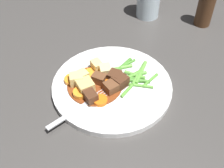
{
  "coord_description": "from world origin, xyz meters",
  "views": [
    {
      "loc": [
        0.2,
        0.4,
        0.48
      ],
      "look_at": [
        0.0,
        0.0,
        0.01
      ],
      "focal_mm": 46.06,
      "sensor_mm": 36.0,
      "label": 1
    }
  ],
  "objects_px": {
    "carrot_slice_0": "(105,79)",
    "meat_chunk_0": "(115,77)",
    "potato_chunk_2": "(97,66)",
    "potato_chunk_4": "(85,86)",
    "carrot_slice_2": "(91,74)",
    "carrot_slice_3": "(86,81)",
    "meat_chunk_3": "(120,81)",
    "dinner_plate": "(112,86)",
    "carrot_slice_1": "(72,80)",
    "pepper_mill": "(206,7)",
    "meat_chunk_4": "(99,79)",
    "carrot_slice_5": "(100,100)",
    "fork": "(85,105)",
    "potato_chunk_3": "(105,71)",
    "meat_chunk_2": "(111,87)",
    "potato_chunk_1": "(77,80)",
    "potato_chunk_0": "(83,75)",
    "meat_chunk_1": "(90,96)",
    "carrot_slice_4": "(80,92)"
  },
  "relations": [
    {
      "from": "carrot_slice_3",
      "to": "potato_chunk_3",
      "type": "height_order",
      "value": "potato_chunk_3"
    },
    {
      "from": "meat_chunk_2",
      "to": "meat_chunk_3",
      "type": "bearing_deg",
      "value": -165.48
    },
    {
      "from": "carrot_slice_0",
      "to": "meat_chunk_0",
      "type": "relative_size",
      "value": 0.92
    },
    {
      "from": "carrot_slice_0",
      "to": "meat_chunk_1",
      "type": "relative_size",
      "value": 0.8
    },
    {
      "from": "carrot_slice_5",
      "to": "meat_chunk_0",
      "type": "relative_size",
      "value": 1.09
    },
    {
      "from": "meat_chunk_2",
      "to": "carrot_slice_5",
      "type": "bearing_deg",
      "value": 27.85
    },
    {
      "from": "meat_chunk_3",
      "to": "potato_chunk_4",
      "type": "bearing_deg",
      "value": -14.27
    },
    {
      "from": "meat_chunk_3",
      "to": "fork",
      "type": "bearing_deg",
      "value": 12.02
    },
    {
      "from": "meat_chunk_3",
      "to": "dinner_plate",
      "type": "bearing_deg",
      "value": -37.63
    },
    {
      "from": "potato_chunk_2",
      "to": "potato_chunk_4",
      "type": "xyz_separation_m",
      "value": [
        0.05,
        0.05,
        0.0
      ]
    },
    {
      "from": "carrot_slice_3",
      "to": "pepper_mill",
      "type": "relative_size",
      "value": 0.23
    },
    {
      "from": "potato_chunk_2",
      "to": "meat_chunk_4",
      "type": "bearing_deg",
      "value": 72.57
    },
    {
      "from": "meat_chunk_2",
      "to": "meat_chunk_3",
      "type": "distance_m",
      "value": 0.03
    },
    {
      "from": "potato_chunk_4",
      "to": "pepper_mill",
      "type": "height_order",
      "value": "pepper_mill"
    },
    {
      "from": "carrot_slice_4",
      "to": "fork",
      "type": "distance_m",
      "value": 0.03
    },
    {
      "from": "carrot_slice_3",
      "to": "potato_chunk_1",
      "type": "bearing_deg",
      "value": -17.77
    },
    {
      "from": "carrot_slice_0",
      "to": "meat_chunk_1",
      "type": "height_order",
      "value": "meat_chunk_1"
    },
    {
      "from": "potato_chunk_2",
      "to": "meat_chunk_0",
      "type": "height_order",
      "value": "meat_chunk_0"
    },
    {
      "from": "carrot_slice_1",
      "to": "potato_chunk_0",
      "type": "height_order",
      "value": "potato_chunk_0"
    },
    {
      "from": "carrot_slice_1",
      "to": "carrot_slice_4",
      "type": "height_order",
      "value": "carrot_slice_4"
    },
    {
      "from": "dinner_plate",
      "to": "carrot_slice_1",
      "type": "height_order",
      "value": "carrot_slice_1"
    },
    {
      "from": "potato_chunk_3",
      "to": "carrot_slice_1",
      "type": "bearing_deg",
      "value": -9.77
    },
    {
      "from": "meat_chunk_1",
      "to": "meat_chunk_4",
      "type": "xyz_separation_m",
      "value": [
        -0.04,
        -0.04,
        0.0
      ]
    },
    {
      "from": "potato_chunk_1",
      "to": "meat_chunk_2",
      "type": "distance_m",
      "value": 0.08
    },
    {
      "from": "potato_chunk_3",
      "to": "potato_chunk_4",
      "type": "xyz_separation_m",
      "value": [
        0.06,
        0.03,
        0.0
      ]
    },
    {
      "from": "potato_chunk_2",
      "to": "potato_chunk_3",
      "type": "distance_m",
      "value": 0.03
    },
    {
      "from": "potato_chunk_3",
      "to": "carrot_slice_3",
      "type": "bearing_deg",
      "value": 6.25
    },
    {
      "from": "potato_chunk_0",
      "to": "meat_chunk_0",
      "type": "distance_m",
      "value": 0.07
    },
    {
      "from": "meat_chunk_3",
      "to": "meat_chunk_4",
      "type": "bearing_deg",
      "value": -35.64
    },
    {
      "from": "carrot_slice_3",
      "to": "meat_chunk_1",
      "type": "distance_m",
      "value": 0.05
    },
    {
      "from": "carrot_slice_1",
      "to": "pepper_mill",
      "type": "bearing_deg",
      "value": -170.79
    },
    {
      "from": "potato_chunk_1",
      "to": "meat_chunk_1",
      "type": "relative_size",
      "value": 0.91
    },
    {
      "from": "meat_chunk_1",
      "to": "meat_chunk_3",
      "type": "height_order",
      "value": "meat_chunk_3"
    },
    {
      "from": "dinner_plate",
      "to": "potato_chunk_0",
      "type": "distance_m",
      "value": 0.07
    },
    {
      "from": "meat_chunk_0",
      "to": "meat_chunk_3",
      "type": "distance_m",
      "value": 0.02
    },
    {
      "from": "meat_chunk_1",
      "to": "carrot_slice_4",
      "type": "bearing_deg",
      "value": -61.35
    },
    {
      "from": "meat_chunk_3",
      "to": "fork",
      "type": "xyz_separation_m",
      "value": [
        0.09,
        0.02,
        -0.01
      ]
    },
    {
      "from": "potato_chunk_4",
      "to": "carrot_slice_3",
      "type": "bearing_deg",
      "value": -114.25
    },
    {
      "from": "meat_chunk_4",
      "to": "pepper_mill",
      "type": "relative_size",
      "value": 0.28
    },
    {
      "from": "potato_chunk_0",
      "to": "fork",
      "type": "relative_size",
      "value": 0.14
    },
    {
      "from": "potato_chunk_4",
      "to": "potato_chunk_3",
      "type": "bearing_deg",
      "value": -156.21
    },
    {
      "from": "carrot_slice_5",
      "to": "potato_chunk_4",
      "type": "xyz_separation_m",
      "value": [
        0.02,
        -0.04,
        0.01
      ]
    },
    {
      "from": "carrot_slice_2",
      "to": "carrot_slice_3",
      "type": "xyz_separation_m",
      "value": [
        0.02,
        0.02,
        0.0
      ]
    },
    {
      "from": "carrot_slice_5",
      "to": "meat_chunk_3",
      "type": "distance_m",
      "value": 0.07
    },
    {
      "from": "carrot_slice_2",
      "to": "meat_chunk_0",
      "type": "relative_size",
      "value": 1.25
    },
    {
      "from": "carrot_slice_0",
      "to": "meat_chunk_0",
      "type": "xyz_separation_m",
      "value": [
        -0.02,
        0.01,
        0.01
      ]
    },
    {
      "from": "carrot_slice_4",
      "to": "potato_chunk_1",
      "type": "height_order",
      "value": "potato_chunk_1"
    },
    {
      "from": "potato_chunk_1",
      "to": "pepper_mill",
      "type": "xyz_separation_m",
      "value": [
        -0.42,
        -0.08,
        0.02
      ]
    },
    {
      "from": "potato_chunk_4",
      "to": "fork",
      "type": "height_order",
      "value": "potato_chunk_4"
    },
    {
      "from": "potato_chunk_1",
      "to": "potato_chunk_0",
      "type": "bearing_deg",
      "value": -153.25
    }
  ]
}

